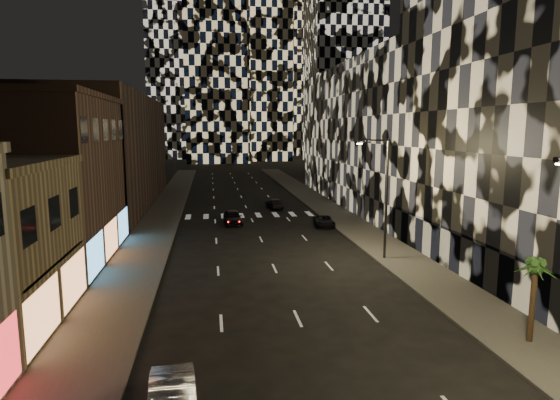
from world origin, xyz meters
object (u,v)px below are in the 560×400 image
object	(u,v)px
streetlight_far	(384,190)
car_dark_midlane	(233,217)
palm_tree	(535,273)
car_dark_rightlane	(324,221)
car_dark_oncoming	(274,203)

from	to	relation	value
streetlight_far	car_dark_midlane	world-z (taller)	streetlight_far
palm_tree	car_dark_rightlane	bearing A→B (deg)	96.48
streetlight_far	car_dark_midlane	xyz separation A→B (m)	(-10.54, 15.25, -4.61)
car_dark_oncoming	car_dark_midlane	bearing A→B (deg)	53.11
streetlight_far	car_dark_midlane	bearing A→B (deg)	124.64
car_dark_midlane	car_dark_rightlane	world-z (taller)	car_dark_midlane
streetlight_far	car_dark_rightlane	size ratio (longest dim) A/B	2.22
streetlight_far	palm_tree	bearing A→B (deg)	-83.20
streetlight_far	car_dark_oncoming	distance (m)	25.41
car_dark_rightlane	palm_tree	xyz separation A→B (m)	(3.08, -27.16, 2.85)
car_dark_midlane	palm_tree	xyz separation A→B (m)	(12.26, -29.74, 2.68)
car_dark_oncoming	palm_tree	bearing A→B (deg)	94.28
car_dark_oncoming	streetlight_far	bearing A→B (deg)	95.91
car_dark_rightlane	car_dark_oncoming	bearing A→B (deg)	112.12
car_dark_oncoming	car_dark_rightlane	world-z (taller)	car_dark_oncoming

